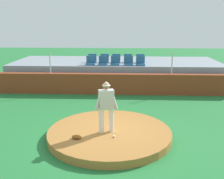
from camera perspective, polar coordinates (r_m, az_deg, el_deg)
ground_plane at (r=9.00m, az=-0.54°, el=-10.21°), size 60.00×60.00×0.00m
pitchers_mound at (r=8.94m, az=-0.54°, el=-9.47°), size 4.08×4.08×0.25m
pitcher at (r=8.42m, az=-1.23°, el=-2.96°), size 0.77×0.38×1.69m
baseball at (r=8.37m, az=0.41°, el=-9.99°), size 0.07×0.07×0.07m
fielding_glove at (r=8.35m, az=-7.63°, el=-10.05°), size 0.34×0.27×0.11m
brick_barrier at (r=13.99m, az=0.63°, el=1.22°), size 12.51×0.40×1.09m
fence_post_left at (r=14.30m, az=-13.15°, el=5.54°), size 0.06×0.06×1.07m
fence_post_right at (r=14.00m, az=12.75°, el=5.37°), size 0.06×0.06×1.07m
bleacher_platform at (r=16.55m, az=0.94°, el=3.82°), size 12.37×4.28×1.38m
stadium_chair_0 at (r=14.92m, az=-4.63°, el=5.89°), size 0.48×0.44×0.50m
stadium_chair_1 at (r=14.84m, az=-1.96°, el=5.88°), size 0.48×0.44×0.50m
stadium_chair_2 at (r=14.81m, az=0.66°, el=5.86°), size 0.48×0.44×0.50m
stadium_chair_3 at (r=14.80m, az=3.59°, el=5.83°), size 0.48×0.44×0.50m
stadium_chair_4 at (r=14.81m, az=6.14°, el=5.78°), size 0.48×0.44×0.50m
stadium_chair_5 at (r=15.81m, az=-4.25°, el=6.38°), size 0.48×0.44×0.50m
stadium_chair_6 at (r=15.75m, az=-1.59°, el=6.38°), size 0.48×0.44×0.50m
stadium_chair_7 at (r=15.70m, az=0.91°, el=6.36°), size 0.48×0.44×0.50m
stadium_chair_8 at (r=15.72m, az=3.45°, el=6.35°), size 0.48×0.44×0.50m
stadium_chair_9 at (r=15.71m, az=6.08°, el=6.28°), size 0.48×0.44×0.50m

